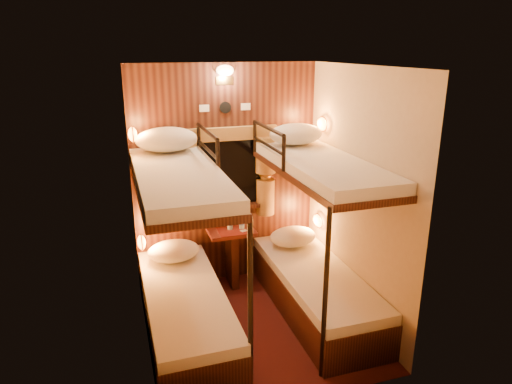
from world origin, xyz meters
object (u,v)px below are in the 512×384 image
object	(u,v)px
table	(232,250)
bottle_left	(230,221)
bottle_right	(242,221)
bunk_right	(316,260)
bunk_left	(184,280)

from	to	relation	value
table	bottle_left	size ratio (longest dim) A/B	2.92
bottle_left	bottle_right	size ratio (longest dim) A/B	1.05
table	bottle_right	distance (m)	0.35
bunk_right	table	size ratio (longest dim) A/B	2.90
bunk_right	bottle_right	xyz separation A→B (m)	(-0.53, 0.78, 0.18)
table	bunk_left	bearing A→B (deg)	-129.67
bunk_right	table	xyz separation A→B (m)	(-0.65, 0.78, -0.14)
bunk_right	bottle_left	xyz separation A→B (m)	(-0.66, 0.81, 0.19)
bunk_left	table	xyz separation A→B (m)	(0.65, 0.78, -0.14)
bunk_left	bottle_left	bearing A→B (deg)	51.56
bunk_right	bottle_left	bearing A→B (deg)	129.11
bottle_left	bottle_right	bearing A→B (deg)	-10.63
bottle_left	bunk_left	bearing A→B (deg)	-128.44
bunk_left	bottle_right	world-z (taller)	bunk_left
table	bottle_right	xyz separation A→B (m)	(0.12, 0.00, 0.33)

